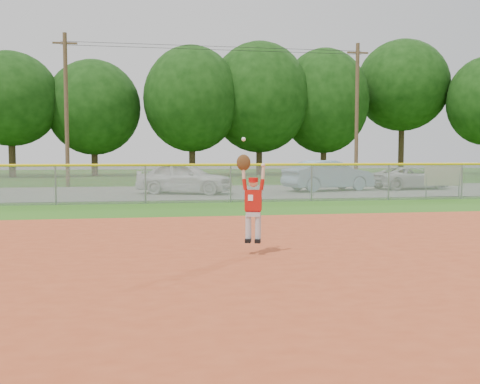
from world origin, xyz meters
The scene contains 11 objects.
ground centered at (0.00, 0.00, 0.00)m, with size 120.00×120.00×0.00m, color #285A14.
clay_infield centered at (0.00, -3.00, 0.02)m, with size 24.00×16.00×0.04m, color #A53D1D.
parking_strip centered at (0.00, 16.00, 0.01)m, with size 44.00×10.00×0.03m, color slate.
car_white_a centered at (-1.53, 14.62, 0.80)m, with size 1.83×4.55×1.55m, color white.
car_blue centered at (5.95, 15.57, 0.82)m, with size 1.66×4.77×1.57m, color #7CA0B9.
car_white_b centered at (10.84, 16.14, 0.63)m, with size 1.99×4.33×1.20m, color silver.
sponsor_sign centered at (9.57, 10.79, 0.94)m, with size 1.57×0.37×1.42m.
outfield_fence centered at (0.00, 10.00, 0.88)m, with size 40.06×0.10×1.55m.
power_lines centered at (1.00, 22.00, 4.68)m, with size 19.40×0.24×9.00m.
tree_line centered at (0.96, 37.90, 7.53)m, with size 62.37×13.00×14.43m.
ballplayer centered at (-1.27, -1.23, 1.07)m, with size 0.54×0.32×1.95m.
Camera 1 is at (-3.11, -10.94, 1.89)m, focal length 40.00 mm.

